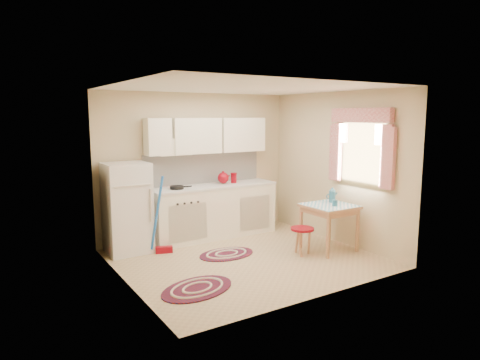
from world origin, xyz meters
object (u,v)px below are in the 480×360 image
Objects in this scene: base_cabinets at (213,212)px; stool at (302,241)px; fridge at (127,208)px; table at (329,228)px.

base_cabinets is 5.36× the size of stool.
fridge reaches higher than stool.
table is 0.54m from stool.
stool is (-0.51, 0.04, -0.15)m from table.
fridge is at bearing 149.90° from table.
base_cabinets is 3.12× the size of table.
stool is at bearing -67.16° from base_cabinets.
fridge is 1.56m from base_cabinets.
base_cabinets is 2.02m from table.
table is (2.72, -1.58, -0.34)m from fridge.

